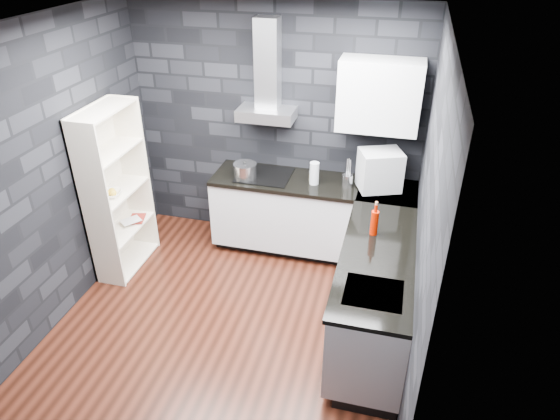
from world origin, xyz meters
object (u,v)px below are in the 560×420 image
at_px(bookshelf, 117,192).
at_px(pot, 245,171).
at_px(red_bottle, 374,223).
at_px(storage_jar, 313,177).
at_px(fruit_bowl, 111,194).
at_px(utensil_crock, 347,181).
at_px(appliance_garage, 380,170).
at_px(glass_vase, 314,173).

bearing_deg(bookshelf, pot, 12.52).
xyz_separation_m(red_bottle, bookshelf, (-2.64, 0.14, -0.12)).
bearing_deg(red_bottle, pot, 151.80).
bearing_deg(storage_jar, bookshelf, -158.80).
distance_m(storage_jar, fruit_bowl, 2.10).
xyz_separation_m(storage_jar, red_bottle, (0.72, -0.88, 0.06)).
height_order(red_bottle, bookshelf, bookshelf).
relative_size(utensil_crock, appliance_garage, 0.34).
bearing_deg(appliance_garage, utensil_crock, 160.79).
xyz_separation_m(pot, glass_vase, (0.75, 0.06, 0.04)).
height_order(glass_vase, fruit_bowl, glass_vase).
bearing_deg(utensil_crock, appliance_garage, 2.44).
distance_m(pot, storage_jar, 0.74).
distance_m(glass_vase, utensil_crock, 0.36).
distance_m(glass_vase, appliance_garage, 0.68).
relative_size(appliance_garage, bookshelf, 0.23).
relative_size(glass_vase, bookshelf, 0.13).
bearing_deg(bookshelf, storage_jar, 5.42).
xyz_separation_m(pot, red_bottle, (1.45, -0.78, 0.03)).
relative_size(glass_vase, red_bottle, 1.05).
bearing_deg(fruit_bowl, pot, 32.21).
relative_size(glass_vase, utensil_crock, 1.75).
height_order(appliance_garage, fruit_bowl, appliance_garage).
bearing_deg(glass_vase, storage_jar, 112.63).
height_order(pot, fruit_bowl, pot).
bearing_deg(pot, storage_jar, 8.08).
bearing_deg(bookshelf, utensil_crock, 1.49).
xyz_separation_m(storage_jar, fruit_bowl, (-1.92, -0.85, -0.02)).
distance_m(glass_vase, red_bottle, 1.09).
distance_m(pot, utensil_crock, 1.10).
bearing_deg(utensil_crock, bookshelf, -162.73).
xyz_separation_m(red_bottle, fruit_bowl, (-2.64, 0.03, -0.08)).
xyz_separation_m(pot, fruit_bowl, (-1.19, -0.75, -0.05)).
height_order(pot, utensil_crock, pot).
relative_size(glass_vase, appliance_garage, 0.59).
bearing_deg(fruit_bowl, bookshelf, 90.00).
distance_m(glass_vase, storage_jar, 0.09).
relative_size(pot, appliance_garage, 0.59).
bearing_deg(bookshelf, glass_vase, 3.99).
height_order(storage_jar, fruit_bowl, storage_jar).
relative_size(utensil_crock, fruit_bowl, 0.62).
bearing_deg(pot, utensil_crock, 3.71).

